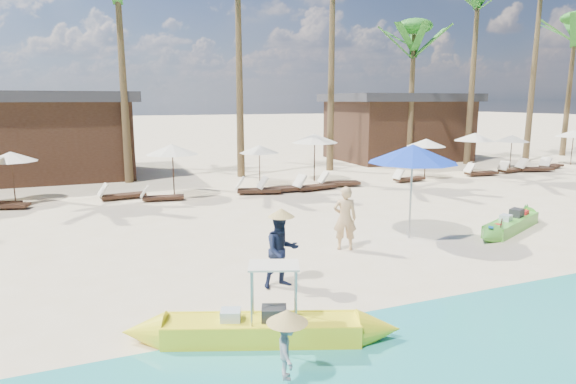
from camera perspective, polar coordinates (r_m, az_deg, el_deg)
name	(u,v)px	position (r m, az deg, el deg)	size (l,w,h in m)	color
ground	(321,268)	(11.49, 3.91, -8.97)	(240.00, 240.00, 0.00)	beige
wet_sand_strip	(475,381)	(7.73, 21.24, -20.15)	(240.00, 4.50, 0.01)	tan
green_canoe	(511,224)	(16.10, 24.94, -3.43)	(4.47, 2.25, 0.61)	#57BB39
yellow_canoe	(262,329)	(8.16, -3.13, -15.92)	(4.88, 2.07, 1.32)	yellow
tourist	(345,218)	(12.69, 6.76, -3.10)	(0.62, 0.41, 1.70)	tan
vendor_green	(281,251)	(10.13, -0.79, -6.97)	(0.77, 0.60, 1.58)	#141C38
vendor_yellow	(287,348)	(6.78, -0.09, -18.05)	(0.56, 0.32, 0.87)	gray
blue_umbrella	(413,154)	(13.81, 14.57, 4.43)	(2.50, 2.50, 2.69)	#99999E
lounger_3_right	(2,204)	(20.22, -30.83, -1.25)	(1.76, 0.97, 0.57)	#362216
resort_parasol_4	(11,157)	(21.23, -30.01, 3.65)	(1.90, 1.90, 1.96)	#362216
lounger_4_right	(120,194)	(20.23, -19.31, -0.28)	(1.85, 0.79, 0.61)	#362216
resort_parasol_5	(172,149)	(19.87, -13.56, 4.95)	(2.11, 2.11, 2.17)	#362216
lounger_5_left	(160,196)	(19.47, -14.92, -0.49)	(1.71, 0.73, 0.56)	#362216
resort_parasol_6	(259,149)	(21.92, -3.41, 5.10)	(1.84, 1.84, 1.89)	#362216
lounger_6_left	(278,188)	(20.46, -1.22, 0.51)	(1.96, 0.64, 0.66)	#362216
lounger_6_right	(256,189)	(20.21, -3.84, 0.34)	(2.01, 1.14, 0.65)	#362216
resort_parasol_7	(315,138)	(23.30, 3.18, 6.38)	(2.25, 2.25, 2.31)	#362216
lounger_7_left	(313,186)	(21.00, 2.95, 0.77)	(2.04, 0.91, 0.67)	#362216
lounger_7_right	(337,182)	(21.99, 5.81, 1.17)	(1.97, 0.80, 0.65)	#362216
resort_parasol_8	(426,143)	(25.02, 16.06, 5.63)	(1.94, 1.94, 2.00)	#362216
lounger_8_left	(407,178)	(23.92, 13.97, 1.62)	(1.73, 0.69, 0.57)	#362216
resort_parasol_9	(475,137)	(27.39, 21.28, 6.11)	(2.13, 2.13, 2.20)	#362216
lounger_9_left	(479,172)	(26.97, 21.73, 2.21)	(1.86, 0.74, 0.62)	#362216
lounger_9_right	(510,169)	(28.82, 24.84, 2.47)	(1.80, 0.78, 0.59)	#362216
resort_parasol_10	(512,138)	(30.34, 25.03, 5.78)	(1.88, 1.88, 1.94)	#362216
lounger_10_left	(531,168)	(29.79, 26.87, 2.58)	(1.97, 0.82, 0.65)	#362216
lounger_10_right	(534,168)	(29.77, 27.12, 2.56)	(2.02, 1.08, 0.66)	#362216
resort_parasol_11	(574,133)	(33.95, 30.77, 5.99)	(2.06, 2.06, 2.12)	#362216
lounger_11_left	(551,165)	(31.51, 28.68, 2.80)	(1.96, 1.03, 0.64)	#362216
palm_6	(414,45)	(30.10, 14.68, 16.53)	(2.08, 2.08, 8.51)	brown
palm_7	(477,12)	(32.05, 21.51, 19.28)	(2.08, 2.08, 11.08)	brown
palm_9	(575,38)	(39.70, 30.85, 15.39)	(2.08, 2.08, 9.82)	brown
pavilion_west	(25,135)	(27.48, -28.75, 5.97)	(10.80, 6.60, 4.30)	#362216
pavilion_east	(397,126)	(33.08, 12.84, 7.63)	(8.80, 6.60, 4.30)	#362216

